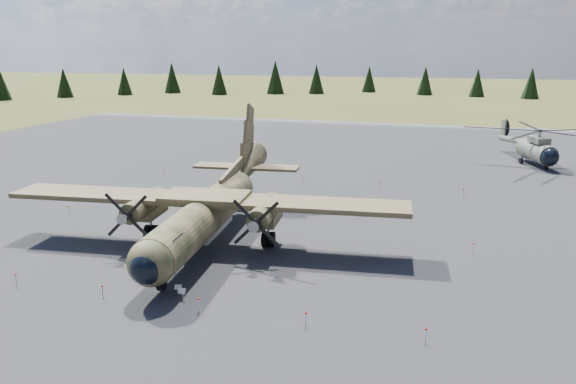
# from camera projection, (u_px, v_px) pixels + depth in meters

# --- Properties ---
(ground) EXTENTS (500.00, 500.00, 0.00)m
(ground) POSITION_uv_depth(u_px,v_px,m) (250.00, 233.00, 43.60)
(ground) COLOR brown
(ground) RESTS_ON ground
(apron) EXTENTS (120.00, 120.00, 0.04)m
(apron) POSITION_uv_depth(u_px,v_px,m) (287.00, 201.00, 52.90)
(apron) COLOR #5B5B60
(apron) RESTS_ON ground
(transport_plane) EXTENTS (29.20, 26.41, 9.61)m
(transport_plane) POSITION_uv_depth(u_px,v_px,m) (210.00, 205.00, 41.33)
(transport_plane) COLOR #31381E
(transport_plane) RESTS_ON ground
(helicopter_near) EXTENTS (22.14, 22.60, 4.48)m
(helicopter_near) POSITION_uv_depth(u_px,v_px,m) (537.00, 140.00, 68.09)
(helicopter_near) COLOR slate
(helicopter_near) RESTS_ON ground
(info_placard_left) EXTENTS (0.49, 0.25, 0.73)m
(info_placard_left) POSITION_uv_depth(u_px,v_px,m) (182.00, 292.00, 31.87)
(info_placard_left) COLOR gray
(info_placard_left) RESTS_ON ground
(info_placard_right) EXTENTS (0.43, 0.22, 0.65)m
(info_placard_right) POSITION_uv_depth(u_px,v_px,m) (178.00, 288.00, 32.53)
(info_placard_right) COLOR gray
(info_placard_right) RESTS_ON ground
(barrier_fence) EXTENTS (33.12, 29.62, 0.85)m
(barrier_fence) POSITION_uv_depth(u_px,v_px,m) (244.00, 227.00, 43.53)
(barrier_fence) COLOR white
(barrier_fence) RESTS_ON ground
(treeline) EXTENTS (298.94, 301.62, 10.85)m
(treeline) POSITION_uv_depth(u_px,v_px,m) (190.00, 182.00, 40.10)
(treeline) COLOR black
(treeline) RESTS_ON ground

